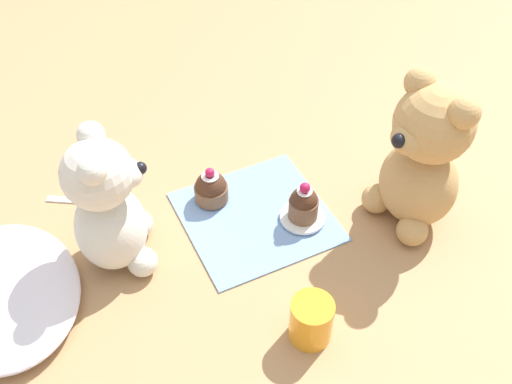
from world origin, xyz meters
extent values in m
plane|color=tan|center=(0.00, 0.00, 0.00)|extent=(4.00, 4.00, 0.00)
cube|color=#7A9ED1|center=(0.00, 0.00, 0.00)|extent=(0.21, 0.22, 0.01)
ellipsoid|color=silver|center=(0.01, 0.37, 0.02)|extent=(0.26, 0.20, 0.04)
ellipsoid|color=silver|center=(0.02, 0.21, 0.06)|extent=(0.13, 0.12, 0.13)
sphere|color=silver|center=(0.02, 0.21, 0.17)|extent=(0.10, 0.10, 0.10)
ellipsoid|color=silver|center=(0.01, 0.18, 0.16)|extent=(0.05, 0.05, 0.04)
sphere|color=black|center=(0.01, 0.16, 0.17)|extent=(0.02, 0.02, 0.02)
sphere|color=silver|center=(-0.01, 0.22, 0.20)|extent=(0.04, 0.04, 0.04)
sphere|color=silver|center=(0.05, 0.21, 0.20)|extent=(0.04, 0.04, 0.04)
sphere|color=silver|center=(-0.02, 0.19, 0.02)|extent=(0.04, 0.04, 0.04)
sphere|color=silver|center=(0.05, 0.17, 0.02)|extent=(0.04, 0.04, 0.04)
ellipsoid|color=tan|center=(-0.10, -0.22, 0.07)|extent=(0.13, 0.12, 0.14)
sphere|color=tan|center=(-0.10, -0.22, 0.18)|extent=(0.11, 0.11, 0.11)
ellipsoid|color=tan|center=(-0.10, -0.18, 0.17)|extent=(0.06, 0.05, 0.04)
sphere|color=black|center=(-0.11, -0.16, 0.18)|extent=(0.02, 0.02, 0.02)
sphere|color=tan|center=(-0.06, -0.21, 0.23)|extent=(0.04, 0.04, 0.04)
sphere|color=tan|center=(-0.14, -0.22, 0.23)|extent=(0.04, 0.04, 0.04)
sphere|color=tan|center=(-0.07, -0.18, 0.02)|extent=(0.05, 0.05, 0.05)
sphere|color=tan|center=(-0.14, -0.19, 0.02)|extent=(0.05, 0.05, 0.05)
cylinder|color=brown|center=(0.06, 0.05, 0.02)|extent=(0.05, 0.05, 0.03)
sphere|color=#472819|center=(0.06, 0.05, 0.03)|extent=(0.05, 0.05, 0.05)
cylinder|color=white|center=(0.06, 0.05, 0.05)|extent=(0.03, 0.03, 0.00)
sphere|color=#B71947|center=(0.06, 0.05, 0.06)|extent=(0.02, 0.02, 0.02)
cylinder|color=white|center=(-0.04, -0.06, 0.01)|extent=(0.07, 0.07, 0.01)
cylinder|color=brown|center=(-0.04, -0.06, 0.03)|extent=(0.05, 0.05, 0.03)
sphere|color=#472819|center=(-0.04, -0.06, 0.05)|extent=(0.04, 0.04, 0.04)
cylinder|color=white|center=(-0.04, -0.06, 0.06)|extent=(0.02, 0.02, 0.00)
sphere|color=#B71947|center=(-0.04, -0.06, 0.07)|extent=(0.02, 0.02, 0.02)
cylinder|color=orange|center=(-0.22, 0.03, 0.03)|extent=(0.06, 0.06, 0.07)
cube|color=silver|center=(0.15, 0.23, 0.00)|extent=(0.07, 0.11, 0.01)
camera|label=1|loc=(-0.56, 0.27, 0.69)|focal=42.00mm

